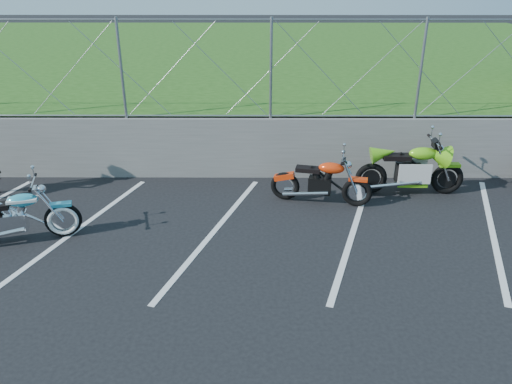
{
  "coord_description": "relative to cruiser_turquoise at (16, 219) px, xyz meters",
  "views": [
    {
      "loc": [
        0.74,
        -6.61,
        4.15
      ],
      "look_at": [
        0.71,
        1.3,
        0.6
      ],
      "focal_mm": 35.0,
      "sensor_mm": 36.0,
      "label": 1
    }
  ],
  "objects": [
    {
      "name": "retaining_wall",
      "position": [
        3.21,
        2.88,
        0.23
      ],
      "size": [
        30.0,
        0.22,
        1.3
      ],
      "primitive_type": "cube",
      "color": "#62615D",
      "rests_on": "ground"
    },
    {
      "name": "ground",
      "position": [
        3.21,
        -0.62,
        -0.42
      ],
      "size": [
        90.0,
        90.0,
        0.0
      ],
      "primitive_type": "plane",
      "color": "black",
      "rests_on": "ground"
    },
    {
      "name": "cruiser_turquoise",
      "position": [
        0.0,
        0.0,
        0.0
      ],
      "size": [
        2.04,
        0.75,
        1.04
      ],
      "rotation": [
        0.0,
        0.0,
        0.27
      ],
      "color": "black",
      "rests_on": "ground"
    },
    {
      "name": "chain_link_fence",
      "position": [
        3.21,
        2.88,
        1.88
      ],
      "size": [
        28.0,
        0.03,
        2.0
      ],
      "color": "gray",
      "rests_on": "retaining_wall"
    },
    {
      "name": "naked_orange",
      "position": [
        5.18,
        1.51,
        -0.0
      ],
      "size": [
        1.92,
        0.67,
        0.97
      ],
      "rotation": [
        0.0,
        0.0,
        -0.22
      ],
      "color": "black",
      "rests_on": "ground"
    },
    {
      "name": "sportbike_green",
      "position": [
        7.0,
        1.96,
        0.06
      ],
      "size": [
        2.15,
        0.77,
        1.11
      ],
      "rotation": [
        0.0,
        0.0,
        -0.01
      ],
      "color": "black",
      "rests_on": "ground"
    },
    {
      "name": "parking_lines",
      "position": [
        4.41,
        0.38,
        -0.41
      ],
      "size": [
        18.29,
        4.31,
        0.01
      ],
      "color": "silver",
      "rests_on": "ground"
    },
    {
      "name": "grass_field",
      "position": [
        3.21,
        12.88,
        0.23
      ],
      "size": [
        30.0,
        20.0,
        1.3
      ],
      "primitive_type": "cube",
      "color": "#234E14",
      "rests_on": "ground"
    }
  ]
}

